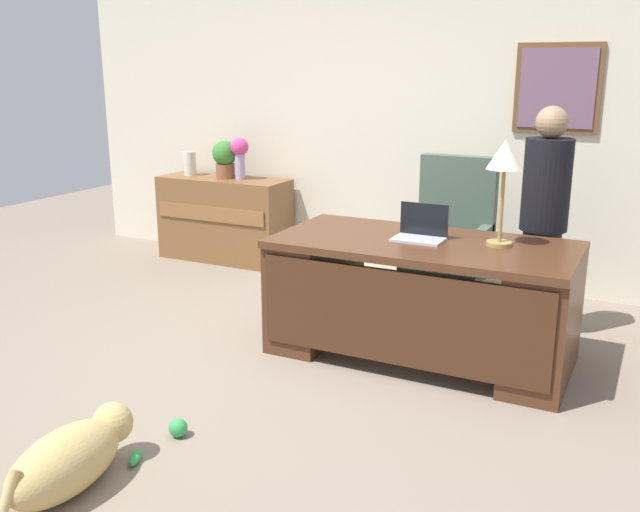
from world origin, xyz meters
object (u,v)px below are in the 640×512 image
vase_with_flowers (240,153)px  dog_toy_bone (135,457)px  armchair (450,244)px  potted_plant (225,158)px  laptop (421,231)px  credenza (225,219)px  person_standing (543,222)px  desk (420,295)px  vase_empty (190,163)px  dog_toy_ball (178,428)px  dog_lying (71,458)px  desk_lamp (505,162)px

vase_with_flowers → dog_toy_bone: vase_with_flowers is taller
armchair → potted_plant: size_ratio=3.30×
armchair → laptop: (0.08, -0.97, 0.32)m
credenza → person_standing: person_standing is taller
person_standing → vase_with_flowers: person_standing is taller
desk → person_standing: size_ratio=1.19×
vase_empty → dog_toy_ball: size_ratio=2.38×
desk → dog_toy_ball: 1.77m
dog_toy_ball → dog_toy_bone: bearing=-97.0°
credenza → potted_plant: (0.02, 0.00, 0.60)m
person_standing → laptop: person_standing is taller
armchair → vase_with_flowers: size_ratio=3.01×
armchair → vase_empty: bearing=171.4°
dog_lying → dog_toy_ball: bearing=76.2°
desk_lamp → laptop: bearing=-172.7°
dog_lying → vase_with_flowers: 3.96m
person_standing → dog_toy_ball: size_ratio=16.35×
dog_toy_ball → dog_toy_bone: 0.29m
dog_toy_ball → dog_toy_bone: dog_toy_ball is taller
credenza → armchair: armchair is taller
desk → laptop: laptop is taller
potted_plant → dog_toy_ball: size_ratio=3.66×
dog_lying → vase_with_flowers: vase_with_flowers is taller
armchair → dog_toy_bone: bearing=-103.7°
dog_lying → desk_lamp: size_ratio=1.24×
credenza → armchair: (2.39, -0.42, 0.11)m
armchair → dog_lying: size_ratio=1.47×
credenza → dog_toy_ball: size_ratio=13.12×
person_standing → credenza: bearing=167.1°
person_standing → potted_plant: bearing=166.9°
armchair → desk_lamp: bearing=-58.2°
desk → dog_toy_ball: size_ratio=19.37×
desk_lamp → potted_plant: (-2.93, 1.33, -0.29)m
credenza → dog_toy_ball: credenza is taller
vase_empty → vase_with_flowers: bearing=0.0°
dog_toy_bone → dog_toy_ball: bearing=83.0°
desk → vase_empty: (-2.89, 1.47, 0.50)m
credenza → person_standing: 3.23m
laptop → dog_toy_bone: (-0.78, -1.91, -0.81)m
desk → potted_plant: bearing=149.3°
vase_empty → dog_toy_ball: vase_empty is taller
armchair → potted_plant: armchair is taller
desk_lamp → person_standing: bearing=75.0°
person_standing → laptop: bearing=-134.0°
potted_plant → desk: bearing=-30.7°
vase_with_flowers → dog_lying: bearing=-69.0°
desk → desk_lamp: bearing=16.7°
desk → credenza: size_ratio=1.48×
potted_plant → dog_toy_ball: bearing=-60.6°
desk → laptop: 0.42m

